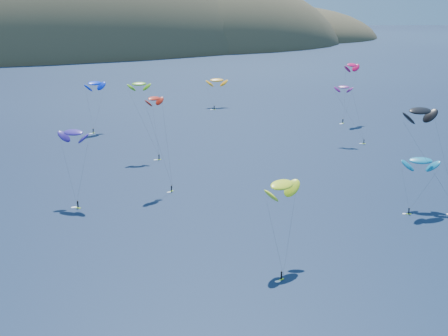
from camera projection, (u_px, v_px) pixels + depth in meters
name	position (u px, v px, depth m)	size (l,w,h in m)	color
island	(49.00, 59.00, 597.24)	(730.00, 300.00, 210.00)	#3D3526
kitesurfer_2	(282.00, 185.00, 120.77)	(10.46, 13.11, 18.03)	#B5FC1C
kitesurfer_3	(139.00, 84.00, 197.57)	(7.81, 10.53, 25.30)	#B5FC1C
kitesurfer_4	(95.00, 83.00, 235.88)	(10.49, 10.07, 20.79)	#B5FC1C
kitesurfer_5	(421.00, 161.00, 153.23)	(12.02, 9.18, 13.89)	#B5FC1C
kitesurfer_6	(344.00, 87.00, 217.98)	(8.69, 10.81, 21.08)	#B5FC1C
kitesurfer_7	(420.00, 111.00, 152.86)	(10.37, 14.52, 26.13)	#B5FC1C
kitesurfer_8	(352.00, 65.00, 251.55)	(11.15, 7.68, 25.56)	#B5FC1C
kitesurfer_9	(154.00, 99.00, 165.11)	(7.06, 10.00, 25.99)	#B5FC1C
kitesurfer_10	(73.00, 133.00, 155.48)	(8.68, 11.97, 19.99)	#B5FC1C
kitesurfer_11	(217.00, 80.00, 288.95)	(11.07, 12.31, 14.71)	#B5FC1C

